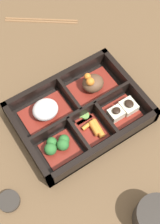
{
  "coord_description": "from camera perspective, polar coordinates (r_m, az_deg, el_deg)",
  "views": [
    {
      "loc": [
        -0.2,
        -0.31,
        0.71
      ],
      "look_at": [
        0.0,
        0.0,
        0.03
      ],
      "focal_mm": 50.0,
      "sensor_mm": 36.0,
      "label": 1
    }
  ],
  "objects": [
    {
      "name": "chopsticks",
      "position": [
        1.0,
        -7.1,
        16.38
      ],
      "size": [
        0.19,
        0.14,
        0.01
      ],
      "color": "brown",
      "rests_on": "ground_plane"
    },
    {
      "name": "sauce_dish",
      "position": [
        0.73,
        -12.86,
        -15.58
      ],
      "size": [
        0.05,
        0.05,
        0.01
      ],
      "color": "#2D2823",
      "rests_on": "ground_plane"
    },
    {
      "name": "bowl_stew",
      "position": [
        0.81,
        2.32,
        5.06
      ],
      "size": [
        0.12,
        0.09,
        0.06
      ],
      "color": "maroon",
      "rests_on": "bento_base"
    },
    {
      "name": "tea_cup",
      "position": [
        0.7,
        13.66,
        -18.21
      ],
      "size": [
        0.09,
        0.09,
        0.06
      ],
      "color": "#2D2823",
      "rests_on": "ground_plane"
    },
    {
      "name": "bowl_carrots",
      "position": [
        0.76,
        2.5,
        -3.1
      ],
      "size": [
        0.06,
        0.07,
        0.02
      ],
      "color": "maroon",
      "rests_on": "bento_base"
    },
    {
      "name": "bowl_tofu",
      "position": [
        0.79,
        7.72,
        0.28
      ],
      "size": [
        0.08,
        0.07,
        0.04
      ],
      "color": "maroon",
      "rests_on": "bento_base"
    },
    {
      "name": "ground_plane",
      "position": [
        0.8,
        0.0,
        -0.85
      ],
      "size": [
        3.0,
        3.0,
        0.0
      ],
      "primitive_type": "plane",
      "color": "brown"
    },
    {
      "name": "bento_rim",
      "position": [
        0.77,
        0.11,
        -0.17
      ],
      "size": [
        0.32,
        0.23,
        0.05
      ],
      "color": "black",
      "rests_on": "ground_plane"
    },
    {
      "name": "bowl_greens",
      "position": [
        0.74,
        -4.0,
        -6.18
      ],
      "size": [
        0.08,
        0.07,
        0.03
      ],
      "color": "maroon",
      "rests_on": "bento_base"
    },
    {
      "name": "bowl_pickles",
      "position": [
        0.78,
        0.4,
        -0.52
      ],
      "size": [
        0.04,
        0.04,
        0.01
      ],
      "color": "maroon",
      "rests_on": "bento_base"
    },
    {
      "name": "bento_base",
      "position": [
        0.79,
        0.0,
        -0.68
      ],
      "size": [
        0.32,
        0.23,
        0.01
      ],
      "color": "black",
      "rests_on": "ground_plane"
    },
    {
      "name": "bowl_rice",
      "position": [
        0.78,
        -6.32,
        0.24
      ],
      "size": [
        0.12,
        0.09,
        0.05
      ],
      "color": "maroon",
      "rests_on": "bento_base"
    }
  ]
}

